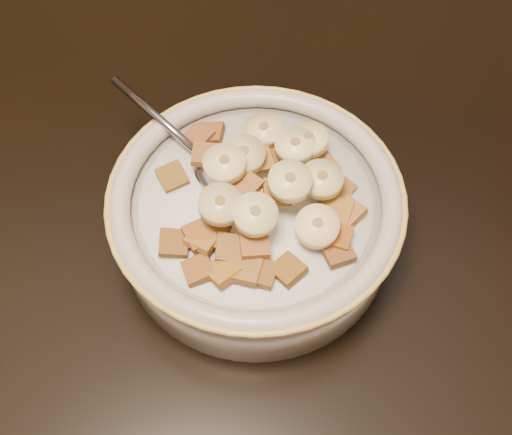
{
  "coord_description": "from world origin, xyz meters",
  "views": [
    {
      "loc": [
        0.21,
        -0.35,
        1.2
      ],
      "look_at": [
        0.21,
        -0.08,
        0.78
      ],
      "focal_mm": 45.0,
      "sensor_mm": 36.0,
      "label": 1
    }
  ],
  "objects_px": {
    "chair": "(189,0)",
    "spoon": "(223,174)",
    "cereal_bowl": "(256,221)",
    "table": "(27,176)"
  },
  "relations": [
    {
      "from": "chair",
      "to": "spoon",
      "type": "height_order",
      "value": "chair"
    },
    {
      "from": "chair",
      "to": "cereal_bowl",
      "type": "height_order",
      "value": "chair"
    },
    {
      "from": "cereal_bowl",
      "to": "spoon",
      "type": "distance_m",
      "value": 0.05
    },
    {
      "from": "cereal_bowl",
      "to": "spoon",
      "type": "bearing_deg",
      "value": 138.04
    },
    {
      "from": "table",
      "to": "chair",
      "type": "height_order",
      "value": "chair"
    },
    {
      "from": "table",
      "to": "cereal_bowl",
      "type": "bearing_deg",
      "value": -21.89
    },
    {
      "from": "table",
      "to": "chair",
      "type": "distance_m",
      "value": 0.68
    },
    {
      "from": "spoon",
      "to": "chair",
      "type": "bearing_deg",
      "value": -129.66
    },
    {
      "from": "table",
      "to": "cereal_bowl",
      "type": "height_order",
      "value": "cereal_bowl"
    },
    {
      "from": "chair",
      "to": "spoon",
      "type": "bearing_deg",
      "value": -79.2
    }
  ]
}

